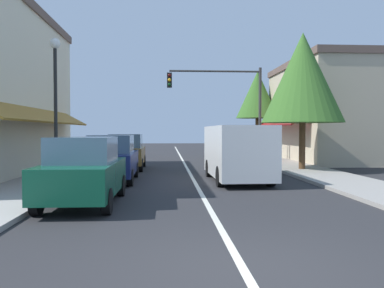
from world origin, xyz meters
TOP-DOWN VIEW (x-y plane):
  - ground_plane at (0.00, 18.00)m, footprint 80.00×80.00m
  - sidewalk_left at (-5.50, 18.00)m, footprint 2.60×56.00m
  - sidewalk_right at (5.50, 18.00)m, footprint 2.60×56.00m
  - lane_center_stripe at (0.00, 18.00)m, footprint 0.14×52.00m
  - storefront_right_block at (9.75, 20.00)m, footprint 7.22×10.20m
  - parked_car_nearest_left at (-3.21, 5.12)m, footprint 1.80×4.11m
  - parked_car_second_left at (-3.13, 9.92)m, footprint 1.80×4.11m
  - parked_car_third_left at (-3.08, 14.92)m, footprint 1.80×4.11m
  - van_in_lane at (1.64, 9.81)m, footprint 2.07×5.21m
  - traffic_signal_mast_arm at (2.77, 19.39)m, footprint 5.91×0.50m
  - street_lamp_left_near at (-4.89, 8.74)m, footprint 0.36×0.36m
  - tree_right_near at (5.41, 13.33)m, footprint 3.88×3.88m
  - tree_right_far at (5.85, 24.76)m, footprint 3.24×3.24m

SIDE VIEW (x-z plane):
  - ground_plane at x=0.00m, z-range 0.00..0.00m
  - lane_center_stripe at x=0.00m, z-range 0.00..0.01m
  - sidewalk_left at x=-5.50m, z-range 0.00..0.12m
  - sidewalk_right at x=5.50m, z-range 0.00..0.12m
  - parked_car_nearest_left at x=-3.21m, z-range -0.01..1.76m
  - parked_car_second_left at x=-3.13m, z-range -0.01..1.76m
  - parked_car_third_left at x=-3.08m, z-range -0.01..1.76m
  - van_in_lane at x=1.64m, z-range 0.09..2.21m
  - storefront_right_block at x=9.75m, z-range 0.00..6.40m
  - street_lamp_left_near at x=-4.89m, z-range 0.86..5.98m
  - traffic_signal_mast_arm at x=2.77m, z-range 1.12..7.01m
  - tree_right_near at x=5.41m, z-range 1.15..7.75m
  - tree_right_far at x=5.85m, z-range 1.43..7.91m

